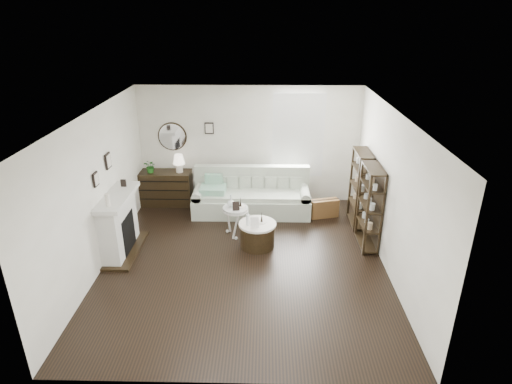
{
  "coord_description": "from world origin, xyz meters",
  "views": [
    {
      "loc": [
        0.36,
        -6.62,
        4.23
      ],
      "look_at": [
        0.19,
        0.8,
        1.03
      ],
      "focal_mm": 30.0,
      "sensor_mm": 36.0,
      "label": 1
    }
  ],
  "objects_px": {
    "sofa": "(252,198)",
    "dresser": "(166,188)",
    "drum_table": "(257,235)",
    "pedestal_table": "(235,210)"
  },
  "relations": [
    {
      "from": "drum_table",
      "to": "pedestal_table",
      "type": "height_order",
      "value": "pedestal_table"
    },
    {
      "from": "sofa",
      "to": "dresser",
      "type": "height_order",
      "value": "sofa"
    },
    {
      "from": "dresser",
      "to": "pedestal_table",
      "type": "xyz_separation_m",
      "value": [
        1.72,
        -1.49,
        0.17
      ]
    },
    {
      "from": "dresser",
      "to": "drum_table",
      "type": "distance_m",
      "value": 2.89
    },
    {
      "from": "sofa",
      "to": "dresser",
      "type": "distance_m",
      "value": 2.04
    },
    {
      "from": "sofa",
      "to": "pedestal_table",
      "type": "height_order",
      "value": "sofa"
    },
    {
      "from": "dresser",
      "to": "drum_table",
      "type": "relative_size",
      "value": 1.66
    },
    {
      "from": "dresser",
      "to": "pedestal_table",
      "type": "distance_m",
      "value": 2.28
    },
    {
      "from": "sofa",
      "to": "drum_table",
      "type": "bearing_deg",
      "value": -84.05
    },
    {
      "from": "drum_table",
      "to": "pedestal_table",
      "type": "bearing_deg",
      "value": 135.6
    }
  ]
}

